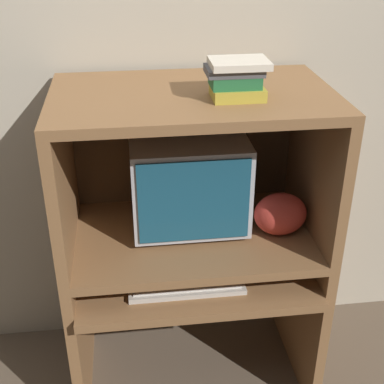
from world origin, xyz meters
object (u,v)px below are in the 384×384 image
object	(u,v)px
book_stack	(236,79)
crt_monitor	(188,180)
mouse	(258,275)
keyboard	(186,284)
snack_bag	(280,214)

from	to	relation	value
book_stack	crt_monitor	bearing A→B (deg)	132.99
mouse	book_stack	xyz separation A→B (m)	(-0.10, 0.07, 0.76)
crt_monitor	keyboard	xyz separation A→B (m)	(-0.04, -0.24, -0.32)
mouse	book_stack	world-z (taller)	book_stack
keyboard	book_stack	bearing A→B (deg)	25.48
crt_monitor	book_stack	bearing A→B (deg)	-47.01
keyboard	snack_bag	world-z (taller)	snack_bag
crt_monitor	keyboard	distance (m)	0.40
book_stack	snack_bag	bearing A→B (deg)	9.90
mouse	crt_monitor	bearing A→B (deg)	136.66
snack_bag	book_stack	bearing A→B (deg)	-170.10
crt_monitor	keyboard	bearing A→B (deg)	-98.99
snack_bag	book_stack	world-z (taller)	book_stack
crt_monitor	book_stack	world-z (taller)	book_stack
snack_bag	book_stack	size ratio (longest dim) A/B	1.01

